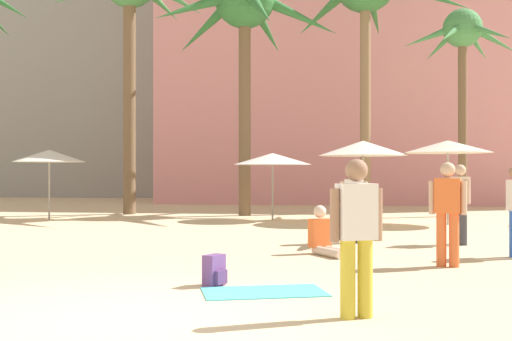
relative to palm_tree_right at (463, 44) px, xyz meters
name	(u,v)px	position (x,y,z in m)	size (l,w,h in m)	color
ground	(122,319)	(-6.45, -16.61, -6.03)	(120.00, 120.00, 0.00)	beige
hotel_pink	(375,62)	(-2.51, 10.76, 1.29)	(21.55, 8.10, 14.63)	pink
hotel_tower_gray	(106,25)	(-20.14, 18.20, 5.56)	(18.09, 9.09, 23.18)	gray
palm_tree_right	(463,44)	(0.00, 0.00, 0.00)	(4.11, 3.68, 7.28)	brown
palm_tree_far_right	(245,13)	(-7.63, -0.70, 1.21)	(6.37, 6.40, 8.85)	brown
cafe_umbrella_0	(363,148)	(-3.56, -3.63, -3.76)	(2.69, 2.69, 2.49)	gray
cafe_umbrella_1	(273,159)	(-6.40, -2.79, -4.06)	(2.52, 2.52, 2.16)	gray
cafe_umbrella_2	(448,147)	(-1.12, -3.85, -3.74)	(2.58, 2.58, 2.47)	gray
cafe_umbrella_4	(49,156)	(-13.55, -3.69, -3.96)	(2.30, 2.30, 2.27)	gray
beach_towel	(264,292)	(-5.16, -14.96, -6.02)	(1.55, 0.87, 0.01)	#4CC6D6
backpack	(215,271)	(-5.88, -14.58, -5.83)	(0.33, 0.35, 0.42)	#643E7A
person_mid_center	(354,201)	(-3.93, -8.95, -5.13)	(0.74, 2.93, 1.65)	#3D3D42
person_mid_right	(356,231)	(-4.02, -16.24, -5.11)	(0.59, 0.37, 1.68)	gold
person_far_right	(325,238)	(-4.49, -11.12, -5.72)	(0.85, 1.03, 0.91)	beige
person_near_right	(448,209)	(-2.47, -12.37, -5.10)	(0.61, 0.31, 1.70)	orange
person_mid_left	(460,201)	(-1.70, -9.09, -5.09)	(0.38, 0.58, 1.70)	#3D3D42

